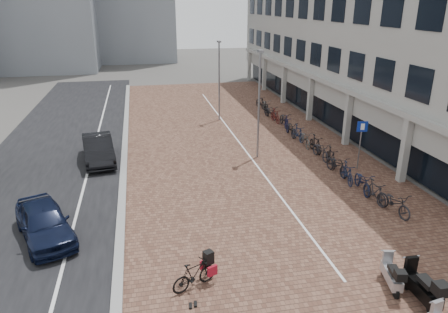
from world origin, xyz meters
TOP-DOWN VIEW (x-y plane):
  - ground at (0.00, 0.00)m, footprint 140.00×140.00m
  - plaza_brick at (2.00, 12.00)m, footprint 14.50×42.00m
  - street_asphalt at (-9.00, 12.00)m, footprint 8.00×50.00m
  - curb at (-5.10, 12.00)m, footprint 0.35×42.00m
  - lane_line at (-7.00, 12.00)m, footprint 0.12×44.00m
  - parking_line at (2.20, 12.00)m, footprint 0.10×30.00m
  - office_building at (12.97, 16.00)m, footprint 8.40×40.00m
  - car_navy at (-7.90, 1.90)m, footprint 3.13×4.53m
  - car_dark at (-6.50, 10.10)m, footprint 2.23×4.75m
  - hero_bike at (-2.67, -2.22)m, footprint 1.65×1.08m
  - shoes at (-2.84, -3.13)m, footprint 0.35×0.30m
  - scooter_front at (3.50, -3.48)m, footprint 0.84×1.58m
  - scooter_mid at (3.94, -4.34)m, footprint 0.61×1.84m
  - parking_sign at (7.50, 6.01)m, footprint 0.56×0.14m
  - lamp_near at (2.61, 8.87)m, footprint 0.12×0.12m
  - lamp_far at (1.99, 17.43)m, footprint 0.12×0.12m
  - bike_row at (6.18, 10.65)m, footprint 1.39×21.47m

SIDE VIEW (x-z plane):
  - ground at x=0.00m, z-range 0.00..0.00m
  - street_asphalt at x=-9.00m, z-range -0.01..0.02m
  - plaza_brick at x=2.00m, z-range -0.01..0.03m
  - lane_line at x=-7.00m, z-range 0.02..0.02m
  - parking_line at x=2.20m, z-range 0.03..0.04m
  - shoes at x=-2.84m, z-range 0.00..0.08m
  - curb at x=-5.10m, z-range 0.00..0.14m
  - hero_bike at x=-2.67m, z-range -0.06..1.07m
  - scooter_front at x=3.50m, z-range 0.00..1.04m
  - bike_row at x=6.18m, z-range 0.00..1.05m
  - scooter_mid at x=3.94m, z-range 0.00..1.26m
  - car_navy at x=-7.90m, z-range 0.00..1.43m
  - car_dark at x=-6.50m, z-range 0.00..1.50m
  - parking_sign at x=7.50m, z-range 0.49..3.21m
  - lamp_far at x=1.99m, z-range 0.00..5.93m
  - lamp_near at x=2.61m, z-range 0.00..6.14m
  - office_building at x=12.97m, z-range 0.94..15.94m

